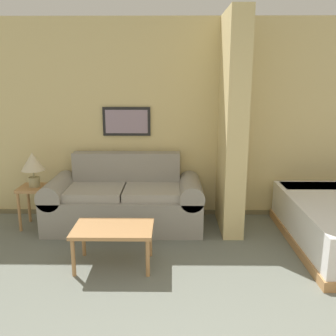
% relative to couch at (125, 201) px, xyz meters
% --- Properties ---
extents(wall_back, '(7.04, 0.16, 2.60)m').
position_rel_couch_xyz_m(wall_back, '(0.99, 0.48, 0.97)').
color(wall_back, '#DBC484').
rests_on(wall_back, ground_plane).
extents(wall_partition_pillar, '(0.24, 0.87, 2.60)m').
position_rel_couch_xyz_m(wall_partition_pillar, '(1.32, -0.01, 0.97)').
color(wall_partition_pillar, '#DBC484').
rests_on(wall_partition_pillar, ground_plane).
extents(couch, '(1.96, 0.84, 0.90)m').
position_rel_couch_xyz_m(couch, '(0.00, 0.00, 0.00)').
color(couch, gray).
rests_on(couch, ground_plane).
extents(coffee_table, '(0.79, 0.50, 0.41)m').
position_rel_couch_xyz_m(coffee_table, '(0.02, -1.05, 0.04)').
color(coffee_table, '#B27F4C').
rests_on(coffee_table, ground_plane).
extents(side_table, '(0.38, 0.38, 0.53)m').
position_rel_couch_xyz_m(side_table, '(-1.12, -0.04, 0.09)').
color(side_table, '#B27F4C').
rests_on(side_table, ground_plane).
extents(table_lamp, '(0.29, 0.29, 0.43)m').
position_rel_couch_xyz_m(table_lamp, '(-1.12, -0.04, 0.49)').
color(table_lamp, tan).
rests_on(table_lamp, side_table).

